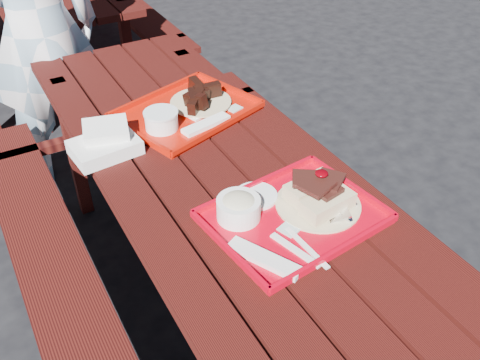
% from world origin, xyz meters
% --- Properties ---
extents(ground, '(60.00, 60.00, 0.00)m').
position_xyz_m(ground, '(0.00, 0.00, 0.00)').
color(ground, black).
rests_on(ground, ground).
extents(picnic_table_near, '(1.41, 2.40, 0.75)m').
position_xyz_m(picnic_table_near, '(-0.00, 0.00, 0.56)').
color(picnic_table_near, '#41110C').
rests_on(picnic_table_near, ground).
extents(near_tray, '(0.54, 0.44, 0.16)m').
position_xyz_m(near_tray, '(0.08, -0.30, 0.79)').
color(near_tray, '#BC0115').
rests_on(near_tray, picnic_table_near).
extents(far_tray, '(0.60, 0.53, 0.09)m').
position_xyz_m(far_tray, '(0.07, 0.40, 0.78)').
color(far_tray, '#B21205').
rests_on(far_tray, picnic_table_near).
extents(white_cloth, '(0.24, 0.20, 0.09)m').
position_xyz_m(white_cloth, '(-0.29, 0.31, 0.79)').
color(white_cloth, white).
rests_on(white_cloth, picnic_table_near).
extents(person, '(0.62, 0.41, 1.69)m').
position_xyz_m(person, '(-0.28, 1.34, 0.85)').
color(person, '#93B7CF').
rests_on(person, ground).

